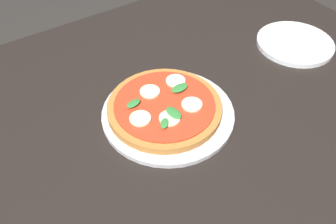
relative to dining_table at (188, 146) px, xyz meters
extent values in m
cube|color=black|center=(0.00, 0.00, 0.06)|extent=(1.43, 1.15, 0.04)
cube|color=black|center=(-0.64, -0.49, -0.31)|extent=(0.07, 0.07, 0.70)
cylinder|color=silver|center=(0.03, -0.05, 0.09)|extent=(0.32, 0.32, 0.01)
cylinder|color=#B27033|center=(0.03, -0.06, 0.11)|extent=(0.27, 0.27, 0.02)
cylinder|color=#B7381E|center=(0.03, -0.06, 0.12)|extent=(0.24, 0.24, 0.00)
cylinder|color=beige|center=(0.10, -0.05, 0.12)|extent=(0.05, 0.05, 0.00)
cylinder|color=beige|center=(0.05, -0.01, 0.12)|extent=(0.05, 0.05, 0.00)
cylinder|color=beige|center=(-0.02, -0.02, 0.12)|extent=(0.05, 0.05, 0.00)
cylinder|color=beige|center=(-0.04, -0.11, 0.12)|extent=(0.05, 0.05, 0.00)
cylinder|color=beige|center=(0.04, -0.11, 0.12)|extent=(0.05, 0.05, 0.00)
ellipsoid|color=#337F38|center=(0.09, -0.09, 0.13)|extent=(0.04, 0.03, 0.00)
ellipsoid|color=#337F38|center=(0.03, -0.01, 0.13)|extent=(0.03, 0.05, 0.00)
ellipsoid|color=#337F38|center=(-0.03, -0.08, 0.13)|extent=(0.05, 0.03, 0.00)
ellipsoid|color=#337F38|center=(0.07, 0.00, 0.13)|extent=(0.03, 0.04, 0.00)
cylinder|color=white|center=(-0.45, -0.08, 0.09)|extent=(0.23, 0.23, 0.01)
camera|label=1|loc=(0.37, 0.45, 0.71)|focal=38.55mm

